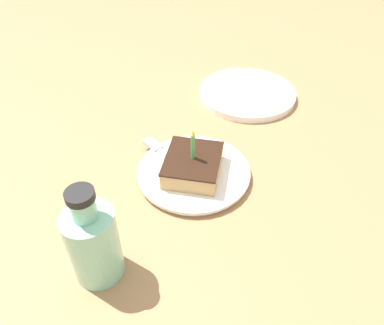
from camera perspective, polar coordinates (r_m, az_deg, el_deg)
ground_plane at (r=0.77m, az=0.24°, el=-3.09°), size 2.40×2.40×0.04m
plate at (r=0.75m, az=0.00°, el=-1.52°), size 0.23×0.23×0.02m
cake_slice at (r=0.73m, az=0.46°, el=-0.39°), size 0.11×0.12×0.10m
fork at (r=0.78m, az=-3.50°, el=0.90°), size 0.16×0.13×0.00m
bottle at (r=0.58m, az=-14.82°, el=-11.67°), size 0.08×0.08×0.18m
side_plate at (r=1.01m, az=8.38°, el=10.37°), size 0.25×0.25×0.02m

